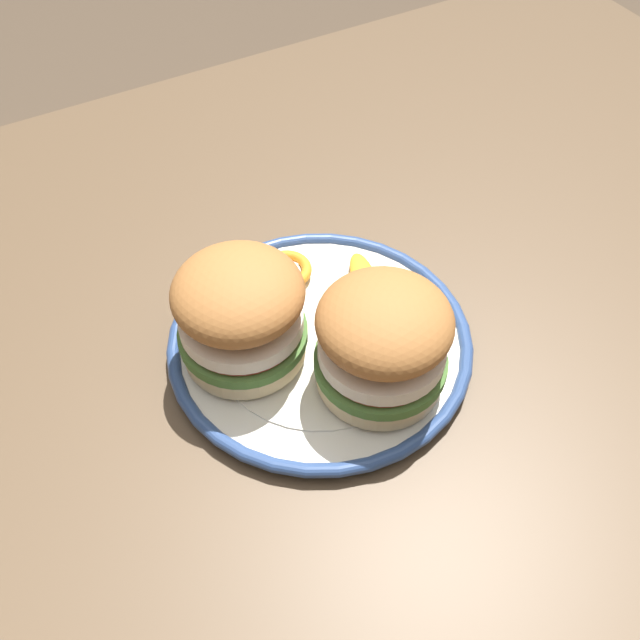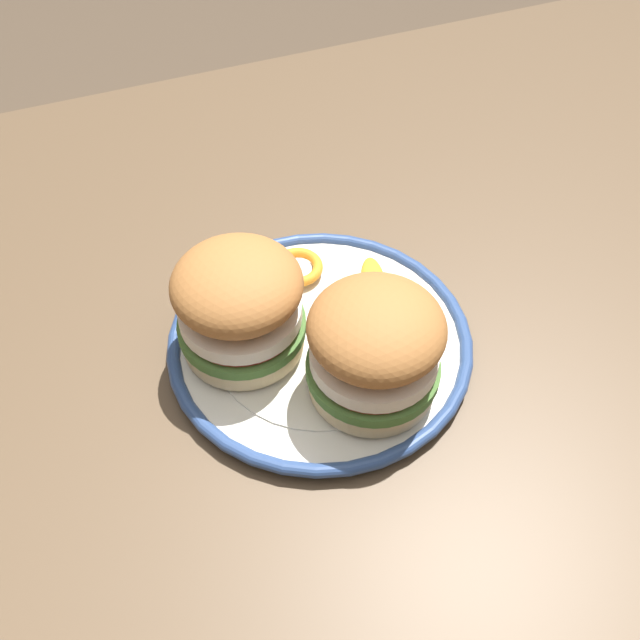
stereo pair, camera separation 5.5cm
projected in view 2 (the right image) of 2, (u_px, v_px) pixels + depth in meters
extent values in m
plane|color=#4C3D2D|center=(316.00, 627.00, 1.21)|extent=(8.00, 8.00, 0.00)
cube|color=brown|center=(313.00, 375.00, 0.66)|extent=(1.42, 1.00, 0.03)
cube|color=brown|center=(558.00, 209.00, 1.35)|extent=(0.06, 0.06, 0.70)
cylinder|color=silver|center=(320.00, 344.00, 0.65)|extent=(0.25, 0.25, 0.01)
torus|color=navy|center=(320.00, 340.00, 0.65)|extent=(0.27, 0.27, 0.01)
cylinder|color=silver|center=(320.00, 339.00, 0.65)|extent=(0.19, 0.19, 0.00)
cylinder|color=beige|center=(372.00, 377.00, 0.61)|extent=(0.11, 0.11, 0.02)
cylinder|color=#477033|center=(373.00, 367.00, 0.59)|extent=(0.11, 0.11, 0.01)
cylinder|color=#BC3828|center=(373.00, 362.00, 0.59)|extent=(0.10, 0.10, 0.01)
cylinder|color=silver|center=(374.00, 354.00, 0.58)|extent=(0.10, 0.10, 0.01)
ellipsoid|color=#A36633|center=(377.00, 328.00, 0.56)|extent=(0.15, 0.15, 0.05)
cylinder|color=beige|center=(243.00, 335.00, 0.63)|extent=(0.11, 0.11, 0.02)
cylinder|color=#477033|center=(242.00, 325.00, 0.62)|extent=(0.11, 0.11, 0.01)
cylinder|color=#BC3828|center=(241.00, 319.00, 0.62)|extent=(0.10, 0.10, 0.01)
cylinder|color=silver|center=(240.00, 311.00, 0.61)|extent=(0.10, 0.10, 0.01)
ellipsoid|color=#A36633|center=(237.00, 284.00, 0.58)|extent=(0.15, 0.15, 0.05)
torus|color=orange|center=(297.00, 267.00, 0.69)|extent=(0.05, 0.05, 0.01)
cylinder|color=#F4E5C6|center=(298.00, 269.00, 0.70)|extent=(0.03, 0.03, 0.00)
ellipsoid|color=orange|center=(374.00, 286.00, 0.68)|extent=(0.05, 0.08, 0.01)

